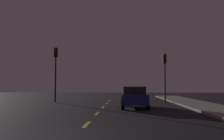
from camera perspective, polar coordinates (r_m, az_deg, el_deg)
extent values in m
plane|color=black|center=(14.30, -3.35, -10.20)|extent=(80.00, 80.00, 0.00)
cube|color=#EACC4C|center=(9.97, -6.17, -12.96)|extent=(0.16, 1.60, 0.01)
cube|color=#EACC4C|center=(13.70, -3.62, -10.46)|extent=(0.16, 1.60, 0.01)
cube|color=#EACC4C|center=(17.47, -2.19, -9.02)|extent=(0.16, 1.60, 0.01)
cube|color=#EACC4C|center=(21.24, -1.27, -8.09)|extent=(0.16, 1.60, 0.01)
cube|color=#EACC4C|center=(25.02, -0.64, -7.44)|extent=(0.16, 1.60, 0.01)
cylinder|color=black|center=(23.22, -13.53, -1.14)|extent=(0.14, 0.14, 5.25)
cube|color=black|center=(23.41, -13.44, 4.19)|extent=(0.32, 0.24, 0.90)
sphere|color=red|center=(23.31, -13.54, 4.97)|extent=(0.20, 0.20, 0.20)
sphere|color=#3F2D0C|center=(23.26, -13.56, 4.24)|extent=(0.20, 0.20, 0.20)
sphere|color=#0C3319|center=(23.22, -13.57, 3.51)|extent=(0.20, 0.20, 0.20)
cylinder|color=#2D2D30|center=(22.59, 12.70, -1.95)|extent=(0.14, 0.14, 4.57)
cube|color=black|center=(22.72, 12.63, 2.69)|extent=(0.32, 0.24, 0.90)
sphere|color=red|center=(22.60, 12.69, 3.49)|extent=(0.20, 0.20, 0.20)
sphere|color=#3F2D0C|center=(22.56, 12.70, 2.73)|extent=(0.20, 0.20, 0.20)
sphere|color=#0C3319|center=(22.53, 12.71, 1.97)|extent=(0.20, 0.20, 0.20)
cube|color=navy|center=(17.14, 5.34, -6.92)|extent=(1.77, 4.18, 0.67)
cube|color=black|center=(16.91, 5.36, -4.92)|extent=(1.54, 1.89, 0.53)
cylinder|color=black|center=(18.66, 2.60, -7.71)|extent=(0.23, 0.64, 0.64)
cylinder|color=black|center=(18.74, 7.59, -7.66)|extent=(0.23, 0.64, 0.64)
cylinder|color=black|center=(15.61, 2.65, -8.48)|extent=(0.23, 0.64, 0.64)
cylinder|color=black|center=(15.70, 8.61, -8.41)|extent=(0.23, 0.64, 0.64)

